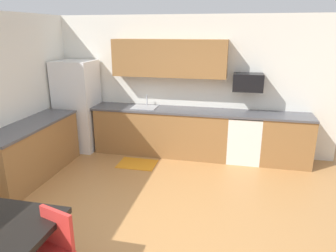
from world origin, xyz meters
TOP-DOWN VIEW (x-y plane):
  - ground_plane at (0.00, 0.00)m, footprint 12.00×12.00m
  - wall_back at (0.00, 2.65)m, footprint 5.80×0.10m
  - cabinet_run_back at (-0.43, 2.30)m, footprint 2.64×0.60m
  - cabinet_run_back_right at (1.95, 2.30)m, footprint 0.91×0.60m
  - cabinet_run_left at (-2.30, 0.80)m, footprint 0.60×2.00m
  - countertop_back at (0.00, 2.30)m, footprint 4.80×0.64m
  - countertop_left at (-2.30, 0.80)m, footprint 0.64×2.00m
  - upper_cabinets_back at (-0.30, 2.43)m, footprint 2.20×0.34m
  - refrigerator at (-2.18, 2.22)m, footprint 0.76×0.70m
  - oven_range at (1.19, 2.30)m, footprint 0.60×0.60m
  - microwave at (1.19, 2.40)m, footprint 0.54×0.36m
  - sink_basin at (-0.77, 2.30)m, footprint 0.48×0.40m
  - sink_faucet at (-0.77, 2.48)m, footprint 0.02×0.02m
  - chair_near_table at (-0.58, -1.38)m, footprint 0.50×0.50m
  - floor_mat at (-0.74, 1.65)m, footprint 0.70×0.50m

SIDE VIEW (x-z plane):
  - ground_plane at x=0.00m, z-range 0.00..0.00m
  - floor_mat at x=-0.74m, z-range 0.00..0.01m
  - cabinet_run_back at x=-0.43m, z-range 0.00..0.90m
  - cabinet_run_back_right at x=1.95m, z-range 0.00..0.90m
  - cabinet_run_left at x=-2.30m, z-range 0.00..0.90m
  - oven_range at x=1.19m, z-range 0.00..0.91m
  - chair_near_table at x=-0.58m, z-range 0.08..0.93m
  - sink_basin at x=-0.77m, z-range 0.81..0.95m
  - refrigerator at x=-2.18m, z-range 0.00..1.83m
  - countertop_back at x=0.00m, z-range 0.90..0.94m
  - countertop_left at x=-2.30m, z-range 0.90..0.94m
  - sink_faucet at x=-0.77m, z-range 0.92..1.16m
  - wall_back at x=0.00m, z-range 0.00..2.70m
  - microwave at x=1.19m, z-range 1.34..1.66m
  - upper_cabinets_back at x=-0.30m, z-range 1.55..2.25m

